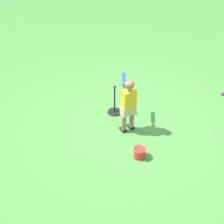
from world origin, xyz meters
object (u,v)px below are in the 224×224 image
(child_batter, at_px, (128,101))
(toy_bucket, at_px, (139,153))
(play_ball_near_batter, at_px, (222,93))
(batting_tee, at_px, (115,108))

(child_batter, height_order, toy_bucket, child_batter)
(child_batter, bearing_deg, toy_bucket, -174.81)
(child_batter, xyz_separation_m, play_ball_near_batter, (0.89, -2.33, -0.61))
(batting_tee, relative_size, toy_bucket, 2.87)
(batting_tee, xyz_separation_m, toy_bucket, (-1.35, -0.23, -0.01))
(batting_tee, bearing_deg, child_batter, -164.06)
(child_batter, relative_size, batting_tee, 1.74)
(child_batter, bearing_deg, play_ball_near_batter, -69.06)
(child_batter, relative_size, toy_bucket, 5.00)
(toy_bucket, bearing_deg, batting_tee, 9.77)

